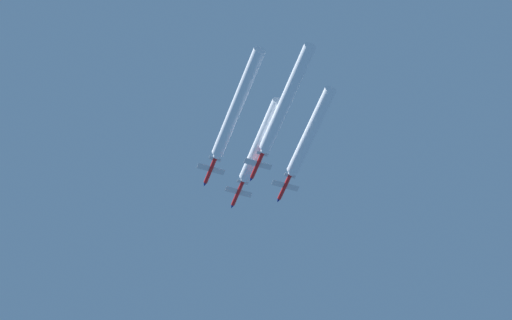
# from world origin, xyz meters

# --- Properties ---
(jet_lead) EXTENTS (7.79, 11.35, 2.73)m
(jet_lead) POSITION_xyz_m (-0.57, 7.72, 226.02)
(jet_lead) COLOR red
(jet_left_wingman) EXTENTS (7.79, 11.35, 2.73)m
(jet_left_wingman) POSITION_xyz_m (-11.01, 0.45, 223.58)
(jet_left_wingman) COLOR red
(jet_right_wingman) EXTENTS (7.79, 11.35, 2.73)m
(jet_right_wingman) POSITION_xyz_m (10.68, -0.26, 224.18)
(jet_right_wingman) COLOR red
(jet_slot) EXTENTS (7.79, 11.35, 2.73)m
(jet_slot) POSITION_xyz_m (0.29, -6.62, 222.10)
(jet_slot) COLOR red
(smoke_trail_lead) EXTENTS (3.24, 28.91, 3.24)m
(smoke_trail_lead) POSITION_xyz_m (-0.57, -11.96, 226.00)
(smoke_trail_lead) COLOR white
(smoke_trail_left_wingman) EXTENTS (3.24, 36.53, 3.24)m
(smoke_trail_left_wingman) POSITION_xyz_m (-11.01, -23.02, 223.55)
(smoke_trail_left_wingman) COLOR white
(smoke_trail_right_wingman) EXTENTS (3.24, 30.08, 3.24)m
(smoke_trail_right_wingman) POSITION_xyz_m (10.68, -20.52, 224.15)
(smoke_trail_right_wingman) COLOR white
(smoke_trail_slot) EXTENTS (3.24, 35.55, 3.24)m
(smoke_trail_slot) POSITION_xyz_m (0.29, -29.61, 222.07)
(smoke_trail_slot) COLOR white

